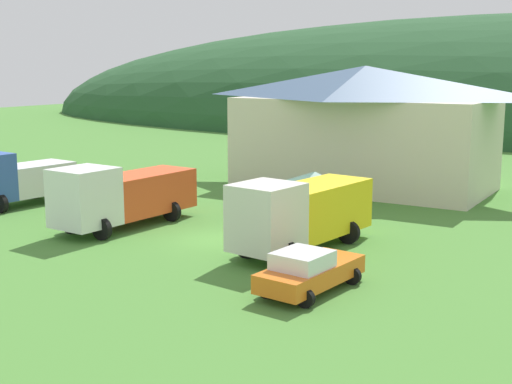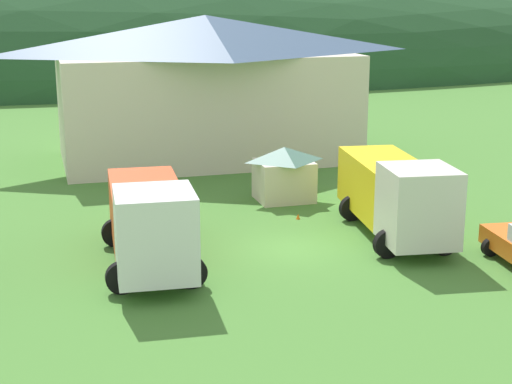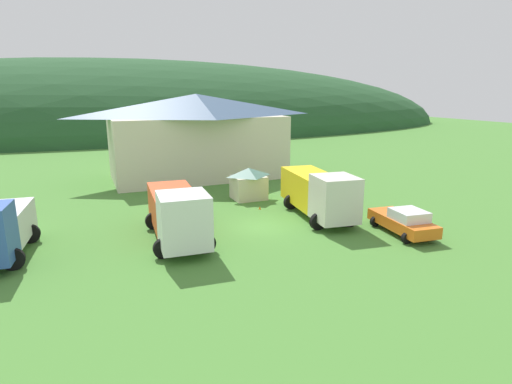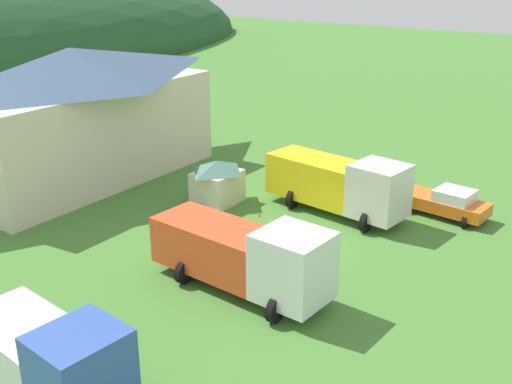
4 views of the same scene
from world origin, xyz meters
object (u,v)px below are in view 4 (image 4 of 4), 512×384
object	(u,v)px
depot_building	(75,112)
traffic_cone_near_pickup	(259,217)
play_shed_cream	(217,181)
box_truck_blue	(51,359)
service_pickup_orange	(446,202)
flatbed_truck_yellow	(340,183)
heavy_rig_white	(247,255)

from	to	relation	value
depot_building	traffic_cone_near_pickup	size ratio (longest dim) A/B	37.57
play_shed_cream	box_truck_blue	xyz separation A→B (m)	(-16.98, -6.62, 0.37)
play_shed_cream	box_truck_blue	bearing A→B (deg)	-158.72
box_truck_blue	service_pickup_orange	world-z (taller)	box_truck_blue
play_shed_cream	flatbed_truck_yellow	size ratio (longest dim) A/B	0.33
flatbed_truck_yellow	box_truck_blue	bearing A→B (deg)	-83.10
service_pickup_orange	box_truck_blue	bearing A→B (deg)	-96.77
play_shed_cream	flatbed_truck_yellow	world-z (taller)	flatbed_truck_yellow
play_shed_cream	box_truck_blue	world-z (taller)	box_truck_blue
heavy_rig_white	flatbed_truck_yellow	xyz separation A→B (m)	(10.13, 0.82, 0.06)
depot_building	service_pickup_orange	distance (m)	23.53
play_shed_cream	traffic_cone_near_pickup	distance (m)	3.54
box_truck_blue	flatbed_truck_yellow	distance (m)	19.57
box_truck_blue	traffic_cone_near_pickup	xyz separation A→B (m)	(16.59, 3.36, -1.71)
heavy_rig_white	traffic_cone_near_pickup	size ratio (longest dim) A/B	17.78
service_pickup_orange	traffic_cone_near_pickup	xyz separation A→B (m)	(-6.06, 8.53, -0.83)
depot_building	box_truck_blue	bearing A→B (deg)	-132.45
depot_building	flatbed_truck_yellow	bearing A→B (deg)	-76.74
box_truck_blue	service_pickup_orange	bearing A→B (deg)	83.06
depot_building	flatbed_truck_yellow	size ratio (longest dim) A/B	2.12
heavy_rig_white	flatbed_truck_yellow	size ratio (longest dim) A/B	1.00
service_pickup_orange	depot_building	bearing A→B (deg)	-156.14
box_truck_blue	heavy_rig_white	bearing A→B (deg)	90.29
service_pickup_orange	play_shed_cream	bearing A→B (deg)	-148.26
service_pickup_orange	traffic_cone_near_pickup	world-z (taller)	service_pickup_orange
heavy_rig_white	service_pickup_orange	distance (m)	13.90
depot_building	service_pickup_orange	size ratio (longest dim) A/B	3.59
service_pickup_orange	flatbed_truck_yellow	bearing A→B (deg)	-142.59
flatbed_truck_yellow	traffic_cone_near_pickup	world-z (taller)	flatbed_truck_yellow
play_shed_cream	service_pickup_orange	size ratio (longest dim) A/B	0.55
flatbed_truck_yellow	traffic_cone_near_pickup	bearing A→B (deg)	-132.13
depot_building	heavy_rig_white	bearing A→B (deg)	-108.79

